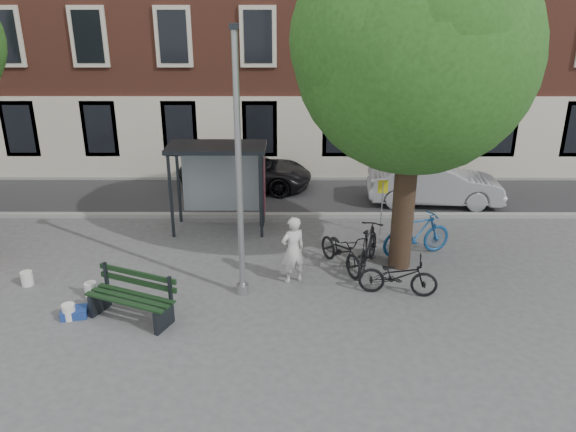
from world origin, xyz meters
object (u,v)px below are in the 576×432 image
at_px(lamppost, 239,182).
at_px(notice_sign, 382,197).
at_px(bus_shelter, 231,167).
at_px(bench, 132,299).
at_px(painter, 293,250).
at_px(bike_a, 398,276).
at_px(bike_c, 341,250).
at_px(car_silver, 434,183).
at_px(car_dark, 247,171).
at_px(bike_d, 368,248).
at_px(bike_b, 417,234).

height_order(lamppost, notice_sign, lamppost).
relative_size(bus_shelter, bench, 1.36).
distance_m(painter, bike_a, 2.57).
distance_m(bench, bike_a, 6.08).
distance_m(bike_c, car_silver, 6.10).
distance_m(bus_shelter, car_silver, 7.08).
xyz_separation_m(bike_a, bike_c, (-1.22, 1.37, 0.02)).
xyz_separation_m(car_dark, car_silver, (6.47, -1.69, 0.08)).
bearing_deg(bike_d, car_silver, -100.01).
relative_size(painter, notice_sign, 1.00).
relative_size(bike_c, car_dark, 0.40).
distance_m(lamppost, car_dark, 8.26).
xyz_separation_m(bus_shelter, notice_sign, (4.41, -0.61, -0.71)).
height_order(bike_d, notice_sign, notice_sign).
bearing_deg(car_silver, bike_b, 164.62).
distance_m(bench, notice_sign, 7.70).
xyz_separation_m(bench, car_silver, (8.33, 7.40, 0.26)).
xyz_separation_m(painter, car_dark, (-1.65, 7.38, -0.20)).
xyz_separation_m(bike_a, bike_d, (-0.53, 1.35, 0.11)).
xyz_separation_m(bike_c, notice_sign, (1.36, 2.16, 0.70)).
height_order(lamppost, car_dark, lamppost).
bearing_deg(painter, bus_shelter, -89.78).
bearing_deg(car_silver, lamppost, 140.32).
distance_m(bench, bike_d, 5.97).
xyz_separation_m(bus_shelter, bike_a, (4.28, -4.13, -1.43)).
bearing_deg(bench, notice_sign, 60.48).
bearing_deg(bike_c, car_silver, 27.75).
distance_m(bike_d, notice_sign, 2.35).
relative_size(bus_shelter, bike_c, 1.49).
bearing_deg(bus_shelter, car_dark, 87.65).
height_order(bench, car_silver, car_silver).
bearing_deg(bench, bike_a, 33.76).
relative_size(bus_shelter, bike_b, 1.40).
distance_m(lamppost, bike_d, 4.05).
height_order(bench, bike_d, bike_d).
bearing_deg(bench, lamppost, 49.31).
distance_m(bike_a, bike_b, 2.39).
height_order(lamppost, bike_b, lamppost).
bearing_deg(bike_c, lamppost, -177.54).
bearing_deg(bike_c, bike_b, -4.88).
bearing_deg(car_silver, bike_a, 163.65).
relative_size(lamppost, painter, 3.56).
xyz_separation_m(painter, bike_b, (3.37, 1.58, -0.25)).
bearing_deg(car_dark, bench, 176.21).
distance_m(bus_shelter, bike_a, 6.12).
bearing_deg(painter, bike_a, 138.75).
relative_size(bus_shelter, bike_a, 1.54).
xyz_separation_m(car_silver, notice_sign, (-2.22, -2.78, 0.47)).
bearing_deg(car_dark, painter, -159.62).
xyz_separation_m(bus_shelter, bike_b, (5.18, -1.93, -1.31)).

